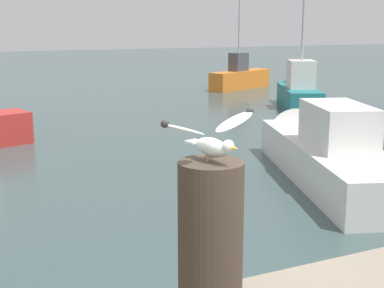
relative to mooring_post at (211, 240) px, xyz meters
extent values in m
cylinder|color=#382D23|center=(0.00, 0.00, 0.00)|extent=(0.37, 0.37, 0.93)
cylinder|color=tan|center=(-0.02, 0.00, 0.48)|extent=(0.01, 0.01, 0.04)
cylinder|color=tan|center=(0.01, 0.01, 0.48)|extent=(0.01, 0.01, 0.04)
ellipsoid|color=silver|center=(0.00, 0.00, 0.55)|extent=(0.15, 0.25, 0.10)
sphere|color=silver|center=(0.04, -0.13, 0.58)|extent=(0.06, 0.06, 0.06)
cone|color=gold|center=(0.05, -0.18, 0.57)|extent=(0.03, 0.05, 0.02)
cube|color=silver|center=(-0.04, 0.14, 0.55)|extent=(0.10, 0.09, 0.01)
ellipsoid|color=silver|center=(-0.18, -0.04, 0.67)|extent=(0.30, 0.19, 0.11)
sphere|color=black|center=(-0.31, -0.08, 0.71)|extent=(0.04, 0.04, 0.04)
ellipsoid|color=silver|center=(0.18, 0.06, 0.67)|extent=(0.30, 0.19, 0.11)
sphere|color=black|center=(0.30, 0.10, 0.71)|extent=(0.04, 0.04, 0.04)
cube|color=silver|center=(5.20, 5.25, -1.32)|extent=(3.03, 5.36, 0.74)
cone|color=silver|center=(6.18, 8.03, -1.29)|extent=(1.60, 1.60, 1.26)
cube|color=white|center=(5.11, 4.97, -0.57)|extent=(1.44, 1.91, 0.77)
cube|color=orange|center=(11.26, 19.06, -1.28)|extent=(3.64, 2.20, 0.82)
cone|color=orange|center=(13.11, 19.87, -1.24)|extent=(0.95, 0.95, 0.72)
cube|color=#47474C|center=(11.12, 19.00, -0.46)|extent=(1.01, 0.84, 0.82)
cylinder|color=#A5A5A8|center=(11.12, 19.00, 1.14)|extent=(0.08, 0.08, 2.37)
cube|color=#1E7075|center=(10.18, 13.07, -1.33)|extent=(2.59, 3.66, 0.74)
cone|color=#1E7075|center=(11.11, 14.90, -1.29)|extent=(1.35, 1.35, 1.00)
cube|color=silver|center=(10.07, 12.85, -0.48)|extent=(1.28, 1.40, 0.96)
cylinder|color=#A5A5A8|center=(10.07, 12.85, 1.60)|extent=(0.08, 0.08, 3.21)
camera|label=1|loc=(-1.33, -2.59, 1.21)|focal=50.77mm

